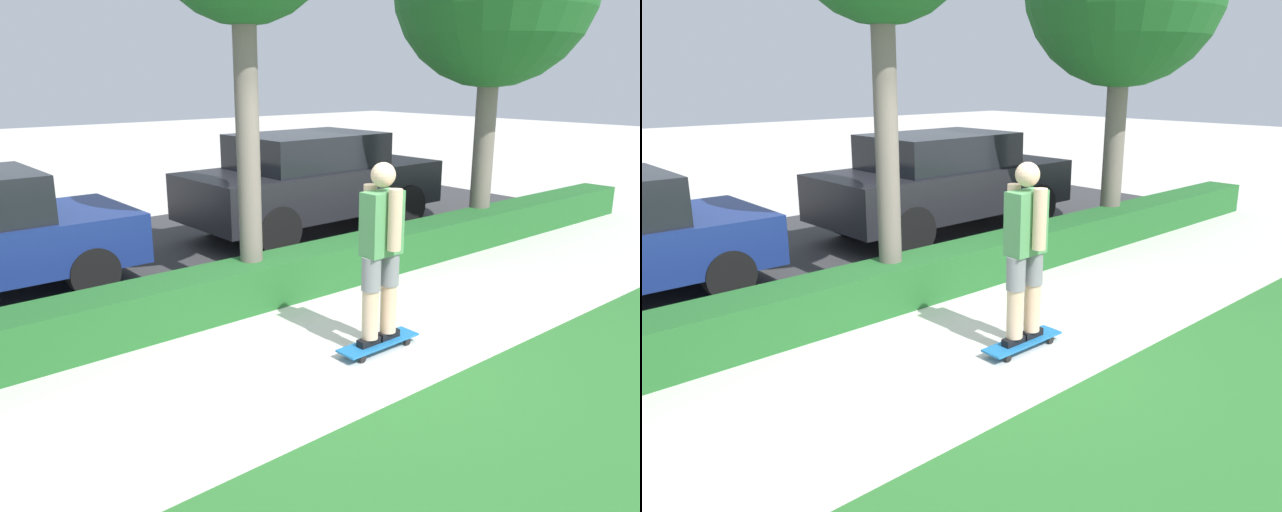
# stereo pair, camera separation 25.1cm
# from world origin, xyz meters

# --- Properties ---
(ground_plane) EXTENTS (60.00, 60.00, 0.00)m
(ground_plane) POSITION_xyz_m (0.00, 0.00, 0.00)
(ground_plane) COLOR beige
(street_asphalt) EXTENTS (15.84, 5.00, 0.01)m
(street_asphalt) POSITION_xyz_m (0.00, 4.20, 0.00)
(street_asphalt) COLOR #38383A
(street_asphalt) RESTS_ON ground_plane
(hedge_row) EXTENTS (15.84, 0.60, 0.51)m
(hedge_row) POSITION_xyz_m (0.00, 1.60, 0.26)
(hedge_row) COLOR #236028
(hedge_row) RESTS_ON ground_plane
(skateboard) EXTENTS (0.89, 0.24, 0.09)m
(skateboard) POSITION_xyz_m (0.10, -0.20, 0.08)
(skateboard) COLOR #1E6BAD
(skateboard) RESTS_ON ground_plane
(skater_person) EXTENTS (0.50, 0.44, 1.71)m
(skater_person) POSITION_xyz_m (0.10, -0.20, 1.01)
(skater_person) COLOR black
(skater_person) RESTS_ON skateboard
(parked_car_middle) EXTENTS (4.43, 1.88, 1.64)m
(parked_car_middle) POSITION_xyz_m (2.63, 3.88, 0.87)
(parked_car_middle) COLOR black
(parked_car_middle) RESTS_ON ground_plane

